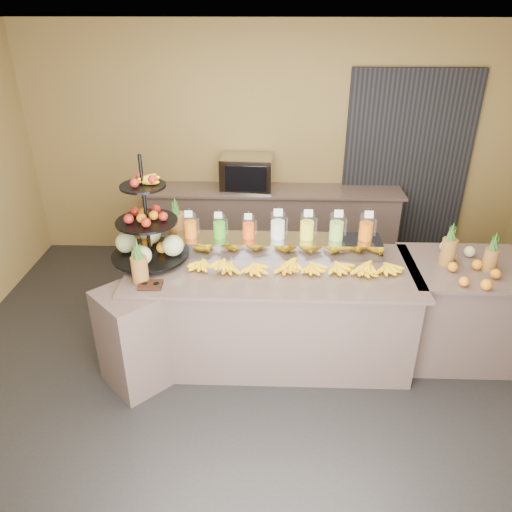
# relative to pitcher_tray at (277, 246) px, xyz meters

# --- Properties ---
(ground) EXTENTS (6.00, 6.00, 0.00)m
(ground) POSITION_rel_pitcher_tray_xyz_m (-0.04, -0.58, -1.01)
(ground) COLOR black
(ground) RESTS_ON ground
(room_envelope) EXTENTS (6.04, 5.02, 2.82)m
(room_envelope) POSITION_rel_pitcher_tray_xyz_m (0.15, 0.21, 0.87)
(room_envelope) COLOR olive
(room_envelope) RESTS_ON ground
(buffet_counter) EXTENTS (2.75, 1.25, 0.93)m
(buffet_counter) POSITION_rel_pitcher_tray_xyz_m (-0.15, -0.32, -0.54)
(buffet_counter) COLOR gray
(buffet_counter) RESTS_ON ground
(right_counter) EXTENTS (1.08, 0.88, 0.93)m
(right_counter) POSITION_rel_pitcher_tray_xyz_m (1.66, -0.18, -0.54)
(right_counter) COLOR gray
(right_counter) RESTS_ON ground
(back_ledge) EXTENTS (3.10, 0.55, 0.93)m
(back_ledge) POSITION_rel_pitcher_tray_xyz_m (-0.04, 1.67, -0.54)
(back_ledge) COLOR gray
(back_ledge) RESTS_ON ground
(pitcher_tray) EXTENTS (1.85, 0.30, 0.15)m
(pitcher_tray) POSITION_rel_pitcher_tray_xyz_m (0.00, 0.00, 0.00)
(pitcher_tray) COLOR gray
(pitcher_tray) RESTS_ON buffet_counter
(juice_pitcher_orange_a) EXTENTS (0.12, 0.12, 0.29)m
(juice_pitcher_orange_a) POSITION_rel_pitcher_tray_xyz_m (-0.78, -0.00, 0.17)
(juice_pitcher_orange_a) COLOR silver
(juice_pitcher_orange_a) RESTS_ON pitcher_tray
(juice_pitcher_green) EXTENTS (0.11, 0.12, 0.28)m
(juice_pitcher_green) POSITION_rel_pitcher_tray_xyz_m (-0.52, -0.00, 0.17)
(juice_pitcher_green) COLOR silver
(juice_pitcher_green) RESTS_ON pitcher_tray
(juice_pitcher_orange_b) EXTENTS (0.11, 0.11, 0.27)m
(juice_pitcher_orange_b) POSITION_rel_pitcher_tray_xyz_m (-0.26, -0.00, 0.16)
(juice_pitcher_orange_b) COLOR silver
(juice_pitcher_orange_b) RESTS_ON pitcher_tray
(juice_pitcher_milk) EXTENTS (0.13, 0.14, 0.32)m
(juice_pitcher_milk) POSITION_rel_pitcher_tray_xyz_m (-0.00, -0.00, 0.18)
(juice_pitcher_milk) COLOR silver
(juice_pitcher_milk) RESTS_ON pitcher_tray
(juice_pitcher_lemon) EXTENTS (0.13, 0.13, 0.31)m
(juice_pitcher_lemon) POSITION_rel_pitcher_tray_xyz_m (0.26, -0.00, 0.18)
(juice_pitcher_lemon) COLOR silver
(juice_pitcher_lemon) RESTS_ON pitcher_tray
(juice_pitcher_lime) EXTENTS (0.13, 0.13, 0.32)m
(juice_pitcher_lime) POSITION_rel_pitcher_tray_xyz_m (0.52, -0.00, 0.18)
(juice_pitcher_lime) COLOR silver
(juice_pitcher_lime) RESTS_ON pitcher_tray
(juice_pitcher_orange_c) EXTENTS (0.13, 0.13, 0.31)m
(juice_pitcher_orange_c) POSITION_rel_pitcher_tray_xyz_m (0.78, -0.00, 0.18)
(juice_pitcher_orange_c) COLOR silver
(juice_pitcher_orange_c) RESTS_ON pitcher_tray
(banana_heap) EXTENTS (1.82, 0.16, 0.15)m
(banana_heap) POSITION_rel_pitcher_tray_xyz_m (0.16, -0.31, -0.02)
(banana_heap) COLOR #FFB80C
(banana_heap) RESTS_ON buffet_counter
(fruit_stand) EXTENTS (0.76, 0.76, 0.96)m
(fruit_stand) POSITION_rel_pitcher_tray_xyz_m (-1.08, -0.17, 0.17)
(fruit_stand) COLOR black
(fruit_stand) RESTS_ON buffet_counter
(condiment_caddy) EXTENTS (0.19, 0.15, 0.03)m
(condiment_caddy) POSITION_rel_pitcher_tray_xyz_m (-1.02, -0.62, -0.06)
(condiment_caddy) COLOR black
(condiment_caddy) RESTS_ON buffet_counter
(pineapple_left_a) EXTENTS (0.13, 0.13, 0.39)m
(pineapple_left_a) POSITION_rel_pitcher_tray_xyz_m (-1.12, -0.55, 0.07)
(pineapple_left_a) COLOR brown
(pineapple_left_a) RESTS_ON buffet_counter
(pineapple_left_b) EXTENTS (0.16, 0.16, 0.46)m
(pineapple_left_b) POSITION_rel_pitcher_tray_xyz_m (-0.94, 0.19, 0.10)
(pineapple_left_b) COLOR brown
(pineapple_left_b) RESTS_ON buffet_counter
(right_fruit_pile) EXTENTS (0.45, 0.43, 0.24)m
(right_fruit_pile) POSITION_rel_pitcher_tray_xyz_m (1.62, -0.30, 0.00)
(right_fruit_pile) COLOR brown
(right_fruit_pile) RESTS_ON right_counter
(oven_warmer) EXTENTS (0.63, 0.46, 0.40)m
(oven_warmer) POSITION_rel_pitcher_tray_xyz_m (-0.36, 1.67, 0.13)
(oven_warmer) COLOR gray
(oven_warmer) RESTS_ON back_ledge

